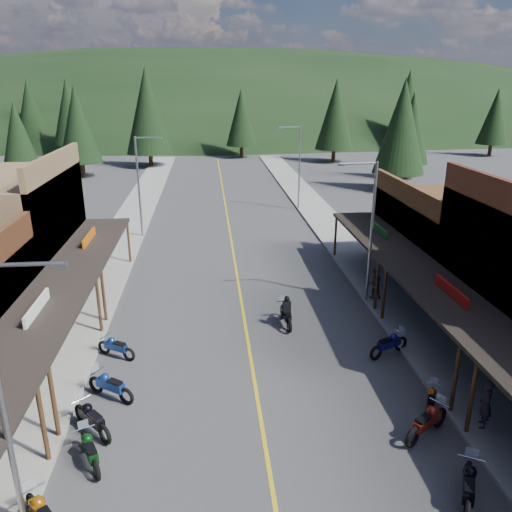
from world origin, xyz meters
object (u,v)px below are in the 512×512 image
object	(u,v)px
pine_10	(78,124)
bike_east_8	(389,343)
streetlight_0	(5,393)
pine_4	(336,114)
pine_7	(30,110)
bike_east_7	(431,401)
pine_6	(495,116)
bike_west_6	(90,449)
bike_west_7	(92,417)
streetlight_3	(298,164)
bike_west_8	(110,385)
streetlight_2	(369,227)
bike_west_9	(116,346)
pedestrian_east_b	(374,283)
pine_5	(407,105)
pine_9	(411,128)
streetlight_1	(140,183)
bike_east_6	(427,420)
rider_on_bike	(286,313)
pine_3	(241,117)
pine_2	(147,111)
pine_8	(18,140)
pine_11	(402,127)
bike_east_5	(469,485)
pedestrian_east_a	(486,404)
pine_1	(69,112)
shop_east_3	(456,239)

from	to	relation	value
pine_10	bike_east_8	size ratio (longest dim) A/B	5.28
streetlight_0	pine_4	world-z (taller)	pine_4
pine_7	bike_east_7	world-z (taller)	pine_7
pine_6	bike_east_7	world-z (taller)	pine_6
bike_west_6	bike_west_7	size ratio (longest dim) A/B	0.92
streetlight_3	bike_east_8	bearing A→B (deg)	-91.30
bike_west_8	streetlight_2	bearing A→B (deg)	-23.57
streetlight_3	pine_7	distance (m)	60.34
bike_west_9	pedestrian_east_b	xyz separation A→B (m)	(13.66, 5.05, 0.46)
pine_5	pine_9	bearing A→B (deg)	-110.32
pedestrian_east_b	bike_east_7	bearing A→B (deg)	87.95
streetlight_2	streetlight_1	bearing A→B (deg)	134.80
streetlight_0	bike_east_7	world-z (taller)	streetlight_0
bike_east_6	rider_on_bike	size ratio (longest dim) A/B	1.01
pine_3	bike_west_7	distance (m)	69.02
pine_10	pine_2	bearing A→B (deg)	45.00
pine_9	bike_west_9	size ratio (longest dim) A/B	5.36
pine_6	bike_west_9	bearing A→B (deg)	-130.57
pine_8	pine_11	distance (m)	42.06
bike_west_8	bike_east_5	distance (m)	13.10
streetlight_3	pine_11	xyz separation A→B (m)	(13.05, 8.00, 2.73)
pine_6	pine_7	world-z (taller)	pine_7
streetlight_2	pine_8	size ratio (longest dim) A/B	0.80
streetlight_2	pine_2	xyz separation A→B (m)	(-16.95, 50.00, 3.53)
pedestrian_east_a	streetlight_3	bearing A→B (deg)	-158.19
pine_10	bike_east_7	size ratio (longest dim) A/B	5.75
pine_6	bike_west_8	bearing A→B (deg)	-128.97
bike_west_8	pedestrian_east_b	size ratio (longest dim) A/B	1.27
pedestrian_east_a	pine_11	bearing A→B (deg)	-176.20
pine_9	streetlight_3	bearing A→B (deg)	-138.66
streetlight_3	bike_east_7	size ratio (longest dim) A/B	3.96
pine_9	bike_east_7	distance (m)	50.64
streetlight_1	pine_10	distance (m)	30.19
streetlight_2	streetlight_3	size ratio (longest dim) A/B	1.00
pine_10	bike_west_7	size ratio (longest dim) A/B	5.03
pine_10	bike_west_6	world-z (taller)	pine_10
streetlight_3	pine_1	world-z (taller)	pine_1
shop_east_3	streetlight_0	size ratio (longest dim) A/B	1.36
streetlight_1	pedestrian_east_a	bearing A→B (deg)	-59.47
pine_9	bike_west_9	bearing A→B (deg)	-125.73
streetlight_3	pine_3	xyz separation A→B (m)	(-2.95, 36.00, 2.02)
streetlight_2	bike_east_5	xyz separation A→B (m)	(-1.25, -14.32, -3.79)
streetlight_0	bike_west_6	distance (m)	4.68
pine_9	bike_east_5	bearing A→B (deg)	-109.62
pine_7	bike_west_9	size ratio (longest dim) A/B	6.21
bike_west_7	bike_east_6	world-z (taller)	bike_east_6
streetlight_0	pine_2	bearing A→B (deg)	92.73
pine_3	pine_10	distance (m)	27.20
pine_7	pine_11	world-z (taller)	pine_7
pine_1	bike_east_5	distance (m)	82.16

